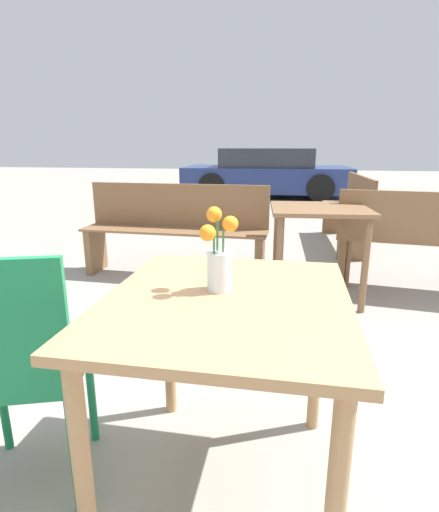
{
  "coord_description": "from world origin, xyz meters",
  "views": [
    {
      "loc": [
        0.18,
        -1.16,
        1.19
      ],
      "look_at": [
        -0.03,
        0.05,
        0.85
      ],
      "focal_mm": 28.0,
      "sensor_mm": 36.0,
      "label": 1
    }
  ],
  "objects_px": {
    "table_front": "(227,328)",
    "parked_car": "(267,173)",
    "flower_vase": "(219,261)",
    "bench_far": "(351,208)",
    "bench_near": "(176,226)",
    "cafe_chair": "(16,362)",
    "table_back": "(319,224)"
  },
  "relations": [
    {
      "from": "bench_far",
      "to": "table_back",
      "type": "bearing_deg",
      "value": -105.0
    },
    {
      "from": "flower_vase",
      "to": "bench_near",
      "type": "bearing_deg",
      "value": 109.29
    },
    {
      "from": "flower_vase",
      "to": "bench_far",
      "type": "relative_size",
      "value": 0.18
    },
    {
      "from": "bench_far",
      "to": "parked_car",
      "type": "relative_size",
      "value": 0.39
    },
    {
      "from": "cafe_chair",
      "to": "parked_car",
      "type": "relative_size",
      "value": 0.23
    },
    {
      "from": "bench_far",
      "to": "parked_car",
      "type": "height_order",
      "value": "parked_car"
    },
    {
      "from": "bench_far",
      "to": "flower_vase",
      "type": "bearing_deg",
      "value": -104.14
    },
    {
      "from": "bench_near",
      "to": "table_back",
      "type": "height_order",
      "value": "bench_near"
    },
    {
      "from": "table_back",
      "to": "parked_car",
      "type": "relative_size",
      "value": 0.2
    },
    {
      "from": "bench_near",
      "to": "bench_far",
      "type": "xyz_separation_m",
      "value": [
        1.77,
        1.49,
        -0.01
      ]
    },
    {
      "from": "table_front",
      "to": "cafe_chair",
      "type": "distance_m",
      "value": 0.69
    },
    {
      "from": "flower_vase",
      "to": "bench_near",
      "type": "xyz_separation_m",
      "value": [
        -0.81,
        2.32,
        -0.36
      ]
    },
    {
      "from": "table_front",
      "to": "bench_near",
      "type": "height_order",
      "value": "bench_near"
    },
    {
      "from": "cafe_chair",
      "to": "table_back",
      "type": "relative_size",
      "value": 1.15
    },
    {
      "from": "flower_vase",
      "to": "parked_car",
      "type": "xyz_separation_m",
      "value": [
        -0.34,
        8.62,
        -0.28
      ]
    },
    {
      "from": "flower_vase",
      "to": "bench_far",
      "type": "height_order",
      "value": "flower_vase"
    },
    {
      "from": "table_back",
      "to": "parked_car",
      "type": "bearing_deg",
      "value": 96.72
    },
    {
      "from": "bench_near",
      "to": "parked_car",
      "type": "bearing_deg",
      "value": 85.68
    },
    {
      "from": "flower_vase",
      "to": "bench_near",
      "type": "height_order",
      "value": "flower_vase"
    },
    {
      "from": "table_front",
      "to": "parked_car",
      "type": "relative_size",
      "value": 0.23
    },
    {
      "from": "bench_near",
      "to": "bench_far",
      "type": "distance_m",
      "value": 2.32
    },
    {
      "from": "flower_vase",
      "to": "table_back",
      "type": "relative_size",
      "value": 0.35
    },
    {
      "from": "parked_car",
      "to": "flower_vase",
      "type": "bearing_deg",
      "value": -87.75
    },
    {
      "from": "flower_vase",
      "to": "parked_car",
      "type": "height_order",
      "value": "parked_car"
    },
    {
      "from": "table_front",
      "to": "parked_car",
      "type": "distance_m",
      "value": 8.68
    },
    {
      "from": "table_front",
      "to": "flower_vase",
      "type": "height_order",
      "value": "flower_vase"
    },
    {
      "from": "cafe_chair",
      "to": "parked_car",
      "type": "distance_m",
      "value": 8.82
    },
    {
      "from": "bench_near",
      "to": "table_back",
      "type": "xyz_separation_m",
      "value": [
        1.26,
        -0.41,
        0.14
      ]
    },
    {
      "from": "cafe_chair",
      "to": "bench_near",
      "type": "height_order",
      "value": "cafe_chair"
    },
    {
      "from": "cafe_chair",
      "to": "parked_car",
      "type": "xyz_separation_m",
      "value": [
        0.29,
        8.82,
        0.03
      ]
    },
    {
      "from": "flower_vase",
      "to": "bench_near",
      "type": "distance_m",
      "value": 2.49
    },
    {
      "from": "table_front",
      "to": "bench_far",
      "type": "bearing_deg",
      "value": 76.55
    }
  ]
}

